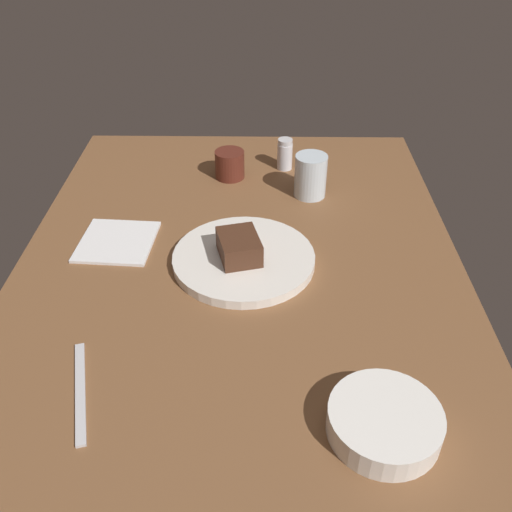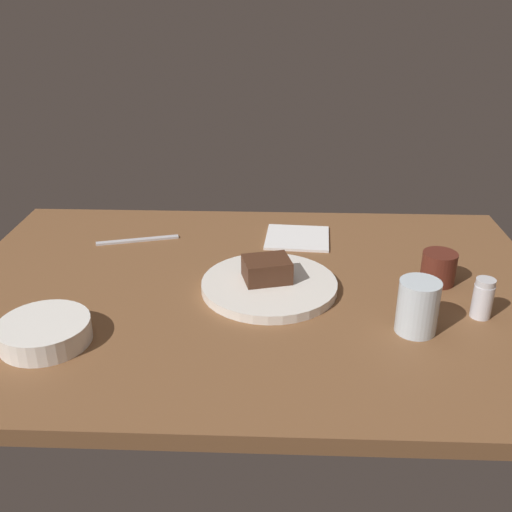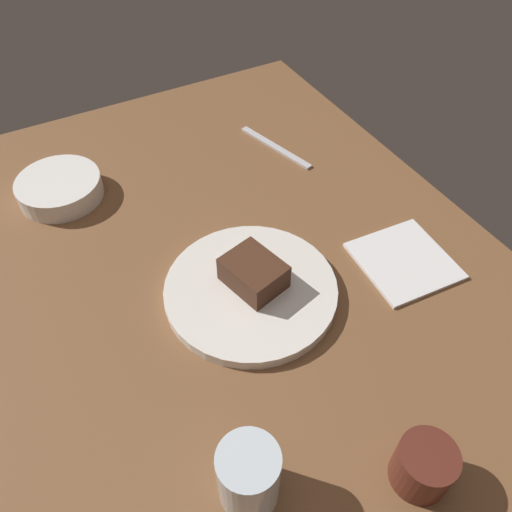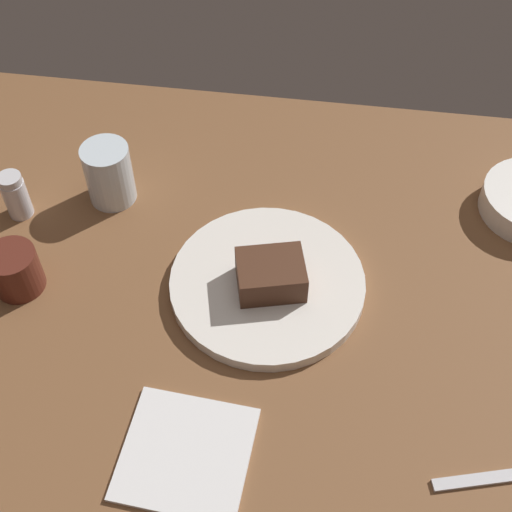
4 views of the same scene
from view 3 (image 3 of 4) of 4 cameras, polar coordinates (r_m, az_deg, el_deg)
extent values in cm
cube|color=brown|center=(82.70, -1.23, -3.03)|extent=(120.00, 84.00, 3.00)
cylinder|color=white|center=(78.64, -0.59, -3.86)|extent=(26.70, 26.70, 1.82)
cube|color=#472819|center=(76.68, -0.45, -1.99)|extent=(10.40, 9.10, 4.43)
cylinder|color=silver|center=(60.94, -0.82, -23.39)|extent=(7.09, 7.09, 9.56)
cylinder|color=white|center=(100.86, -21.13, 7.12)|extent=(15.28, 15.28, 3.86)
cylinder|color=#562319|center=(65.75, 18.24, -21.45)|extent=(6.87, 6.87, 6.54)
cube|color=silver|center=(107.19, 2.19, 12.10)|extent=(18.68, 6.45, 0.50)
cube|color=white|center=(86.89, 16.26, -0.51)|extent=(15.65, 15.31, 0.60)
camera|label=1|loc=(1.29, -28.60, 44.37)|focal=39.18mm
camera|label=2|loc=(0.89, -86.66, -3.51)|focal=40.82mm
camera|label=4|loc=(0.96, 46.54, 48.15)|focal=49.42mm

